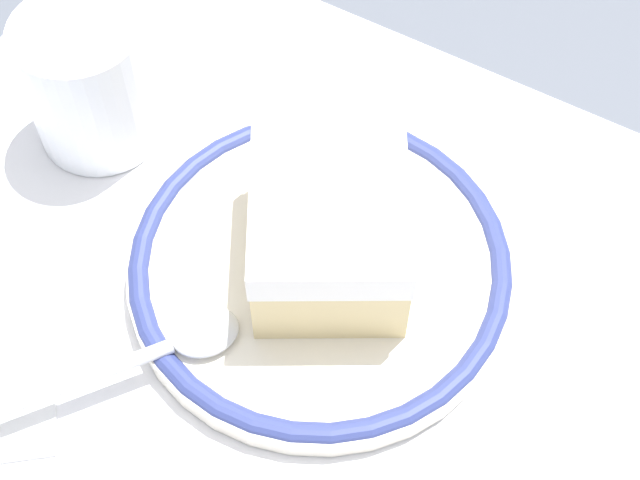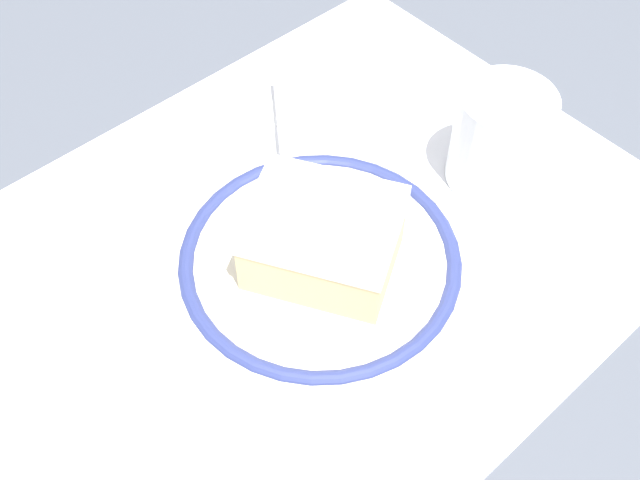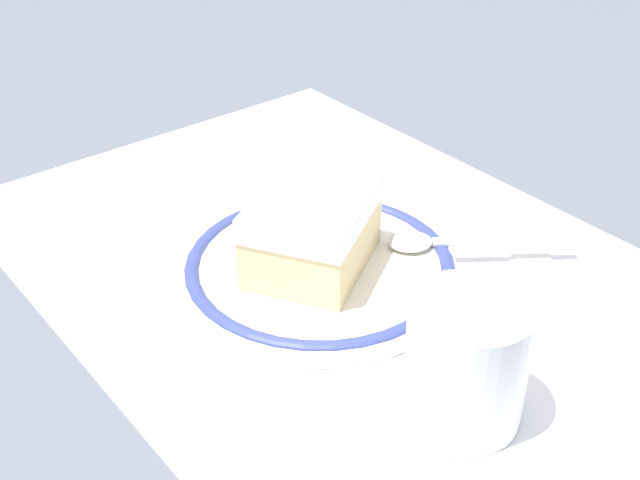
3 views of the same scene
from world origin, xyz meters
TOP-DOWN VIEW (x-y plane):
  - ground_plane at (0.00, 0.00)m, footprint 2.40×2.40m
  - placemat at (0.00, 0.00)m, footprint 0.55×0.40m
  - plate at (0.01, -0.02)m, footprint 0.20×0.20m
  - cake_slice at (0.01, -0.03)m, footprint 0.11×0.12m
  - spoon at (0.06, 0.07)m, footprint 0.10×0.12m
  - cup at (0.17, -0.04)m, footprint 0.07×0.07m
  - napkin at (-0.18, 0.05)m, footprint 0.15×0.15m
  - sugar_packet at (0.10, 0.12)m, footprint 0.05×0.06m

SIDE VIEW (x-z plane):
  - ground_plane at x=0.00m, z-range 0.00..0.00m
  - placemat at x=0.00m, z-range 0.00..0.00m
  - napkin at x=-0.18m, z-range 0.00..0.00m
  - sugar_packet at x=0.10m, z-range 0.00..0.01m
  - plate at x=0.01m, z-range 0.00..0.02m
  - spoon at x=0.06m, z-range 0.02..0.02m
  - cup at x=0.17m, z-range 0.00..0.08m
  - cake_slice at x=0.01m, z-range 0.02..0.07m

